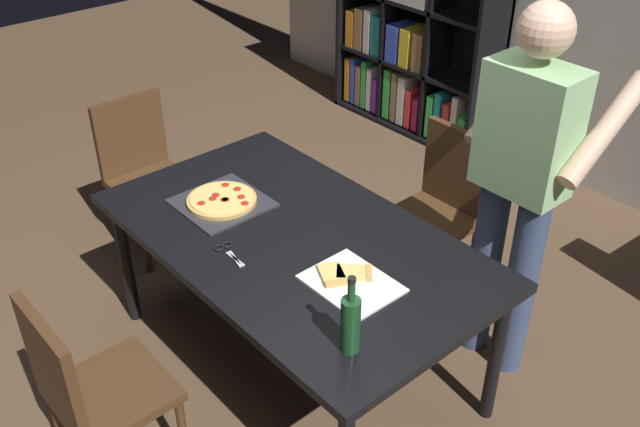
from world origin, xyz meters
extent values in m
plane|color=brown|center=(0.00, 0.00, 0.00)|extent=(12.00, 12.00, 0.00)
cube|color=black|center=(0.00, 0.00, 0.73)|extent=(1.78, 1.03, 0.04)
cylinder|color=black|center=(-0.81, -0.44, 0.35)|extent=(0.06, 0.06, 0.71)
cylinder|color=black|center=(-0.81, 0.44, 0.35)|extent=(0.06, 0.06, 0.71)
cylinder|color=black|center=(0.81, 0.44, 0.35)|extent=(0.06, 0.06, 0.71)
cube|color=#472D19|center=(0.00, -0.92, 0.43)|extent=(0.42, 0.42, 0.04)
cube|color=#472D19|center=(0.00, -1.11, 0.68)|extent=(0.42, 0.04, 0.45)
cylinder|color=#472D19|center=(-0.18, -0.74, 0.21)|extent=(0.04, 0.04, 0.41)
cylinder|color=#472D19|center=(-0.18, -1.10, 0.21)|extent=(0.04, 0.04, 0.41)
cube|color=#472D19|center=(0.00, 0.92, 0.43)|extent=(0.42, 0.42, 0.04)
cube|color=#472D19|center=(0.00, 1.11, 0.68)|extent=(0.42, 0.04, 0.45)
cylinder|color=#472D19|center=(-0.18, 0.74, 0.21)|extent=(0.04, 0.04, 0.41)
cylinder|color=#472D19|center=(0.18, 0.74, 0.21)|extent=(0.04, 0.04, 0.41)
cylinder|color=#472D19|center=(-0.18, 1.10, 0.21)|extent=(0.04, 0.04, 0.41)
cylinder|color=#472D19|center=(0.18, 1.10, 0.21)|extent=(0.04, 0.04, 0.41)
cube|color=#472D19|center=(-1.29, 0.00, 0.43)|extent=(0.42, 0.42, 0.04)
cube|color=#472D19|center=(-1.48, 0.00, 0.68)|extent=(0.04, 0.42, 0.45)
cylinder|color=#472D19|center=(-1.11, -0.18, 0.21)|extent=(0.04, 0.04, 0.41)
cylinder|color=#472D19|center=(-1.11, 0.18, 0.21)|extent=(0.04, 0.04, 0.41)
cylinder|color=#472D19|center=(-1.47, -0.18, 0.21)|extent=(0.04, 0.04, 0.41)
cylinder|color=#472D19|center=(-1.47, 0.18, 0.21)|extent=(0.04, 0.04, 0.41)
cube|color=black|center=(-0.76, 2.35, 0.97)|extent=(0.03, 0.35, 1.95)
cube|color=black|center=(-1.44, 2.35, 0.01)|extent=(1.40, 0.35, 0.03)
cube|color=black|center=(-1.44, 2.35, 0.50)|extent=(1.34, 0.29, 0.03)
cube|color=black|center=(-1.44, 2.35, 0.97)|extent=(1.34, 0.29, 0.03)
cube|color=black|center=(-1.22, 2.35, 0.97)|extent=(0.03, 0.29, 1.89)
cube|color=orange|center=(-2.05, 2.33, 0.23)|extent=(0.05, 0.22, 0.36)
cube|color=blue|center=(-1.98, 2.33, 0.23)|extent=(0.04, 0.22, 0.38)
cube|color=olive|center=(-1.92, 2.33, 0.21)|extent=(0.05, 0.22, 0.34)
cube|color=green|center=(-1.86, 2.33, 0.24)|extent=(0.05, 0.22, 0.39)
cube|color=silver|center=(-1.79, 2.33, 0.22)|extent=(0.05, 0.22, 0.35)
cube|color=purple|center=(-1.73, 2.33, 0.19)|extent=(0.05, 0.22, 0.28)
cube|color=green|center=(-1.60, 2.33, 0.25)|extent=(0.06, 0.22, 0.40)
cube|color=olive|center=(-1.52, 2.33, 0.24)|extent=(0.05, 0.22, 0.40)
cube|color=silver|center=(-1.44, 2.33, 0.24)|extent=(0.07, 0.22, 0.38)
cube|color=red|center=(-1.36, 2.33, 0.20)|extent=(0.05, 0.22, 0.30)
cube|color=#B21E66|center=(-1.29, 2.33, 0.18)|extent=(0.05, 0.22, 0.26)
cube|color=green|center=(-1.15, 2.33, 0.21)|extent=(0.05, 0.22, 0.33)
cube|color=teal|center=(-1.07, 2.33, 0.23)|extent=(0.06, 0.22, 0.38)
cube|color=red|center=(-0.99, 2.33, 0.20)|extent=(0.06, 0.22, 0.32)
cube|color=silver|center=(-0.92, 2.33, 0.24)|extent=(0.05, 0.22, 0.40)
cube|color=green|center=(-0.84, 2.33, 0.17)|extent=(0.06, 0.22, 0.26)
cube|color=orange|center=(-2.03, 2.33, 0.66)|extent=(0.08, 0.22, 0.29)
cube|color=olive|center=(-1.94, 2.33, 0.68)|extent=(0.08, 0.22, 0.33)
cube|color=silver|center=(-1.84, 2.33, 0.69)|extent=(0.06, 0.22, 0.34)
cube|color=teal|center=(-1.74, 2.33, 0.67)|extent=(0.09, 0.22, 0.31)
cube|color=blue|center=(-1.57, 2.33, 0.66)|extent=(0.12, 0.22, 0.28)
cube|color=yellow|center=(-1.44, 2.33, 0.66)|extent=(0.09, 0.22, 0.29)
cube|color=olive|center=(-1.31, 2.33, 0.66)|extent=(0.09, 0.22, 0.28)
cylinder|color=#38476B|center=(0.68, 0.77, 0.47)|extent=(0.14, 0.14, 0.95)
cylinder|color=#38476B|center=(0.48, 0.77, 0.47)|extent=(0.14, 0.14, 0.95)
cube|color=#99CC8C|center=(0.58, 0.77, 1.23)|extent=(0.38, 0.22, 0.55)
sphere|color=#E0B293|center=(0.58, 0.77, 1.64)|extent=(0.22, 0.22, 0.22)
cylinder|color=#E0B293|center=(0.81, 0.95, 1.25)|extent=(0.09, 0.50, 0.39)
cylinder|color=#E0B293|center=(0.35, 0.95, 1.25)|extent=(0.09, 0.50, 0.39)
cube|color=#2D2D33|center=(-0.42, -0.09, 0.76)|extent=(0.38, 0.38, 0.01)
cylinder|color=tan|center=(-0.42, -0.09, 0.77)|extent=(0.32, 0.32, 0.02)
cylinder|color=#EACC6B|center=(-0.42, -0.09, 0.78)|extent=(0.29, 0.29, 0.01)
cylinder|color=#B22819|center=(-0.31, -0.04, 0.79)|extent=(0.04, 0.04, 0.00)
cylinder|color=#B22819|center=(-0.39, -0.09, 0.79)|extent=(0.04, 0.04, 0.00)
cylinder|color=#B22819|center=(-0.43, 0.01, 0.79)|extent=(0.04, 0.04, 0.00)
cylinder|color=#B22819|center=(-0.44, -0.19, 0.79)|extent=(0.04, 0.04, 0.00)
cylinder|color=#B22819|center=(-0.45, -0.10, 0.79)|extent=(0.04, 0.04, 0.00)
cylinder|color=#B22819|center=(-0.50, -0.01, 0.79)|extent=(0.04, 0.04, 0.00)
cylinder|color=#B22819|center=(-0.43, -0.13, 0.79)|extent=(0.04, 0.04, 0.00)
cylinder|color=#B22819|center=(-0.39, -0.09, 0.79)|extent=(0.04, 0.04, 0.00)
cylinder|color=#B22819|center=(-0.36, -0.02, 0.79)|extent=(0.04, 0.04, 0.00)
cube|color=white|center=(0.41, -0.04, 0.76)|extent=(0.36, 0.28, 0.01)
cube|color=#EACC6B|center=(0.38, 0.00, 0.77)|extent=(0.16, 0.16, 0.02)
cube|color=tan|center=(0.42, 0.04, 0.77)|extent=(0.08, 0.08, 0.02)
cube|color=#EACC6B|center=(0.33, -0.07, 0.77)|extent=(0.17, 0.14, 0.02)
cube|color=tan|center=(0.38, -0.10, 0.77)|extent=(0.06, 0.09, 0.02)
cylinder|color=#194723|center=(0.67, -0.29, 0.86)|extent=(0.07, 0.07, 0.22)
cylinder|color=#194723|center=(0.67, -0.29, 1.01)|extent=(0.03, 0.03, 0.08)
cylinder|color=black|center=(0.67, -0.29, 1.06)|extent=(0.03, 0.03, 0.02)
cube|color=silver|center=(-0.02, -0.30, 0.76)|extent=(0.12, 0.01, 0.01)
cube|color=silver|center=(-0.02, -0.30, 0.76)|extent=(0.12, 0.04, 0.01)
torus|color=black|center=(-0.13, -0.26, 0.76)|extent=(0.05, 0.05, 0.01)
torus|color=black|center=(-0.13, -0.30, 0.76)|extent=(0.05, 0.05, 0.01)
camera|label=1|loc=(1.98, -1.57, 2.51)|focal=39.93mm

